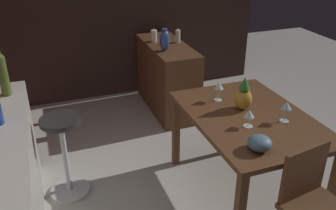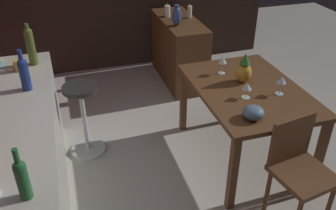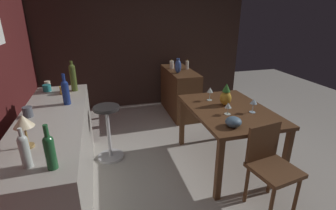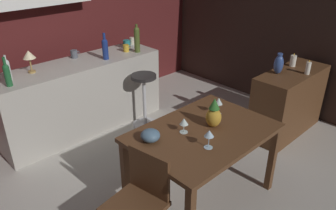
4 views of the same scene
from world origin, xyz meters
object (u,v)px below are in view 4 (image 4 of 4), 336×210
(wine_glass_center, at_px, (209,134))
(pillar_candle_short, at_px, (293,61))
(dining_table, at_px, (203,139))
(fruit_bowl, at_px, (150,135))
(wine_bottle_green, at_px, (7,74))
(counter_lamp, at_px, (29,56))
(cup_teal, at_px, (127,43))
(wine_bottle_cobalt, at_px, (105,48))
(wine_glass_left, at_px, (184,122))
(wine_glass_right, at_px, (219,102))
(cup_mustard, at_px, (126,48))
(cup_slate, at_px, (74,54))
(bar_stool, at_px, (144,99))
(chair_near_window, at_px, (140,199))
(pillar_candle_tall, at_px, (308,68))
(cup_cream, at_px, (132,41))
(wine_bottle_clear, at_px, (7,69))
(pineapple_centerpiece, at_px, (214,115))
(wine_bottle_olive, at_px, (137,39))
(vase_ceramic_blue, at_px, (279,64))
(sideboard_cabinet, at_px, (288,102))

(wine_glass_center, relative_size, pillar_candle_short, 0.98)
(dining_table, relative_size, fruit_bowl, 7.75)
(wine_bottle_green, distance_m, counter_lamp, 0.39)
(cup_teal, bearing_deg, wine_bottle_cobalt, -152.52)
(wine_glass_left, bearing_deg, wine_glass_right, 0.61)
(cup_mustard, relative_size, cup_slate, 0.93)
(wine_glass_right, bearing_deg, bar_stool, 82.98)
(chair_near_window, distance_m, wine_glass_center, 0.73)
(wine_glass_right, bearing_deg, pillar_candle_tall, -7.68)
(cup_mustard, bearing_deg, dining_table, -107.63)
(bar_stool, xyz_separation_m, cup_cream, (0.37, 0.68, 0.56))
(dining_table, relative_size, wine_bottle_clear, 4.59)
(cup_slate, bearing_deg, pineapple_centerpiece, -85.78)
(dining_table, bearing_deg, wine_bottle_olive, 68.54)
(bar_stool, xyz_separation_m, wine_bottle_green, (-1.46, 0.37, 0.64))
(pillar_candle_tall, relative_size, pillar_candle_short, 1.05)
(vase_ceramic_blue, bearing_deg, fruit_bowl, 179.00)
(pillar_candle_tall, height_order, vase_ceramic_blue, vase_ceramic_blue)
(cup_slate, height_order, pillar_candle_short, cup_slate)
(wine_glass_center, height_order, counter_lamp, counter_lamp)
(fruit_bowl, height_order, cup_mustard, cup_mustard)
(cup_teal, bearing_deg, wine_glass_left, -114.55)
(pineapple_centerpiece, height_order, fruit_bowl, pineapple_centerpiece)
(fruit_bowl, distance_m, cup_slate, 1.97)
(pineapple_centerpiece, bearing_deg, cup_slate, 94.22)
(chair_near_window, distance_m, cup_teal, 2.66)
(wine_glass_right, bearing_deg, wine_bottle_green, 127.82)
(sideboard_cabinet, relative_size, pillar_candle_short, 6.68)
(pineapple_centerpiece, relative_size, fruit_bowl, 1.69)
(wine_bottle_olive, bearing_deg, chair_near_window, -129.01)
(dining_table, distance_m, bar_stool, 1.52)
(dining_table, relative_size, wine_glass_right, 7.32)
(cup_cream, xyz_separation_m, counter_lamp, (-1.51, -0.10, 0.15))
(chair_near_window, relative_size, vase_ceramic_blue, 3.35)
(wine_bottle_cobalt, xyz_separation_m, cup_teal, (0.54, 0.28, -0.10))
(pineapple_centerpiece, relative_size, wine_bottle_clear, 1.00)
(wine_bottle_green, bearing_deg, wine_bottle_cobalt, 1.11)
(bar_stool, xyz_separation_m, wine_bottle_olive, (0.20, 0.35, 0.69))
(fruit_bowl, height_order, pillar_candle_tall, pillar_candle_tall)
(cup_teal, bearing_deg, cup_slate, 177.26)
(cup_teal, bearing_deg, cup_cream, 3.26)
(wine_bottle_olive, relative_size, cup_cream, 3.50)
(chair_near_window, xyz_separation_m, wine_glass_left, (0.62, 0.14, 0.37))
(wine_glass_left, xyz_separation_m, wine_glass_right, (0.48, 0.01, 0.03))
(cup_slate, xyz_separation_m, pillar_candle_tall, (1.79, -2.21, -0.05))
(wine_bottle_clear, bearing_deg, wine_glass_center, -70.99)
(wine_bottle_olive, distance_m, vase_ceramic_blue, 1.80)
(sideboard_cabinet, xyz_separation_m, cup_cream, (-0.85, 2.03, 0.54))
(cup_slate, height_order, pillar_candle_tall, cup_slate)
(cup_slate, bearing_deg, fruit_bowl, -101.96)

